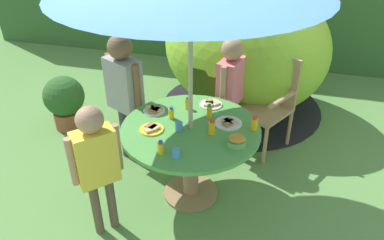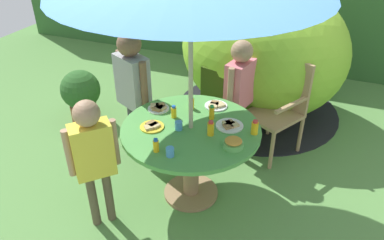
{
  "view_description": "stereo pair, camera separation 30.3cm",
  "coord_description": "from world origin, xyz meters",
  "views": [
    {
      "loc": [
        0.67,
        -2.51,
        2.4
      ],
      "look_at": [
        0.02,
        -0.01,
        0.82
      ],
      "focal_mm": 34.83,
      "sensor_mm": 36.0,
      "label": 1
    },
    {
      "loc": [
        0.96,
        -2.42,
        2.4
      ],
      "look_at": [
        0.02,
        -0.01,
        0.82
      ],
      "focal_mm": 34.83,
      "sensor_mm": 36.0,
      "label": 2
    }
  ],
  "objects": [
    {
      "name": "ground_plane",
      "position": [
        0.0,
        0.0,
        -0.01
      ],
      "size": [
        10.0,
        10.0,
        0.02
      ],
      "primitive_type": "cube",
      "color": "#548442"
    },
    {
      "name": "juice_bottle_center_front",
      "position": [
        0.51,
        0.1,
        0.79
      ],
      "size": [
        0.06,
        0.06,
        0.12
      ],
      "color": "yellow",
      "rests_on": "garden_table"
    },
    {
      "name": "snack_bowl",
      "position": [
        0.4,
        -0.14,
        0.77
      ],
      "size": [
        0.16,
        0.16,
        0.08
      ],
      "color": "#66B259",
      "rests_on": "garden_table"
    },
    {
      "name": "garden_table",
      "position": [
        0.0,
        0.0,
        0.56
      ],
      "size": [
        1.17,
        1.17,
        0.73
      ],
      "color": "#93704C",
      "rests_on": "ground_plane"
    },
    {
      "name": "juice_bottle_near_right",
      "position": [
        -0.2,
        0.1,
        0.78
      ],
      "size": [
        0.05,
        0.05,
        0.11
      ],
      "color": "yellow",
      "rests_on": "garden_table"
    },
    {
      "name": "juice_bottle_far_right",
      "position": [
        -0.12,
        -0.4,
        0.78
      ],
      "size": [
        0.05,
        0.05,
        0.11
      ],
      "color": "yellow",
      "rests_on": "garden_table"
    },
    {
      "name": "child_in_grey_shirt",
      "position": [
        -0.75,
        0.38,
        0.85
      ],
      "size": [
        0.41,
        0.33,
        1.34
      ],
      "rotation": [
        0.0,
        0.0,
        -0.47
      ],
      "color": "#3F3F47",
      "rests_on": "ground_plane"
    },
    {
      "name": "juice_bottle_center_back",
      "position": [
        0.19,
        -0.04,
        0.79
      ],
      "size": [
        0.06,
        0.06,
        0.13
      ],
      "color": "yellow",
      "rests_on": "garden_table"
    },
    {
      "name": "plate_mid_right",
      "position": [
        0.29,
        0.13,
        0.74
      ],
      "size": [
        0.23,
        0.23,
        0.03
      ],
      "color": "white",
      "rests_on": "garden_table"
    },
    {
      "name": "plate_back_edge",
      "position": [
        -0.3,
        -0.12,
        0.74
      ],
      "size": [
        0.2,
        0.2,
        0.03
      ],
      "color": "yellow",
      "rests_on": "garden_table"
    },
    {
      "name": "wooden_chair",
      "position": [
        0.58,
        1.02,
        0.55
      ],
      "size": [
        0.65,
        0.66,
        1.0
      ],
      "rotation": [
        0.0,
        0.0,
        -0.52
      ],
      "color": "tan",
      "rests_on": "ground_plane"
    },
    {
      "name": "child_in_pink_shirt",
      "position": [
        0.19,
        0.81,
        0.79
      ],
      "size": [
        0.25,
        0.41,
        1.24
      ],
      "rotation": [
        0.0,
        0.0,
        -1.8
      ],
      "color": "brown",
      "rests_on": "ground_plane"
    },
    {
      "name": "juice_bottle_front_edge",
      "position": [
        -0.11,
        0.3,
        0.79
      ],
      "size": [
        0.04,
        0.04,
        0.12
      ],
      "color": "yellow",
      "rests_on": "garden_table"
    },
    {
      "name": "plate_far_left",
      "position": [
        0.08,
        0.41,
        0.74
      ],
      "size": [
        0.21,
        0.21,
        0.03
      ],
      "color": "white",
      "rests_on": "garden_table"
    },
    {
      "name": "plate_mid_left",
      "position": [
        -0.38,
        0.18,
        0.75
      ],
      "size": [
        0.19,
        0.19,
        0.03
      ],
      "color": "white",
      "rests_on": "garden_table"
    },
    {
      "name": "cup_near",
      "position": [
        0.0,
        -0.42,
        0.77
      ],
      "size": [
        0.06,
        0.06,
        0.07
      ],
      "primitive_type": "cylinder",
      "color": "#4C99D8",
      "rests_on": "garden_table"
    },
    {
      "name": "potted_plant",
      "position": [
        -1.7,
        0.75,
        0.36
      ],
      "size": [
        0.46,
        0.46,
        0.64
      ],
      "color": "brown",
      "rests_on": "ground_plane"
    },
    {
      "name": "dome_tent",
      "position": [
        0.2,
        1.77,
        0.8
      ],
      "size": [
        2.54,
        2.54,
        1.61
      ],
      "rotation": [
        0.0,
        0.0,
        -0.28
      ],
      "color": "#8CC633",
      "rests_on": "ground_plane"
    },
    {
      "name": "juice_bottle_near_left",
      "position": [
        0.12,
        0.2,
        0.79
      ],
      "size": [
        0.05,
        0.05,
        0.13
      ],
      "color": "yellow",
      "rests_on": "garden_table"
    },
    {
      "name": "child_in_yellow_shirt",
      "position": [
        -0.57,
        -0.58,
        0.74
      ],
      "size": [
        0.33,
        0.33,
        1.16
      ],
      "rotation": [
        0.0,
        0.0,
        0.8
      ],
      "color": "brown",
      "rests_on": "ground_plane"
    },
    {
      "name": "cup_far",
      "position": [
        -0.08,
        -0.06,
        0.77
      ],
      "size": [
        0.06,
        0.06,
        0.07
      ],
      "primitive_type": "cylinder",
      "color": "#4C99D8",
      "rests_on": "garden_table"
    }
  ]
}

